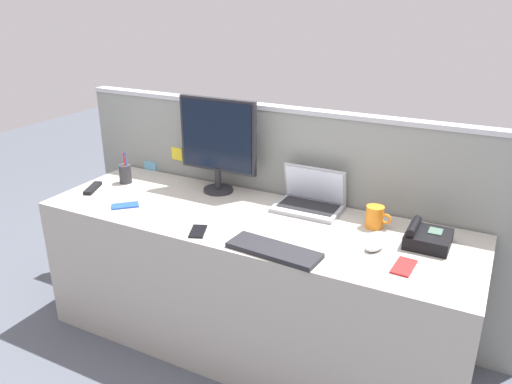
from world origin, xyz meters
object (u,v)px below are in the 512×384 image
tv_remote (93,188)px  cell_phone_blue_case (125,206)px  keyboard_main (274,250)px  coffee_mug (375,217)px  laptop (310,199)px  desktop_monitor (218,139)px  cell_phone_black_slab (198,231)px  computer_mouse_right_hand (374,246)px  pen_cup (125,174)px  cell_phone_red_case (404,267)px  desk_phone (427,238)px

tv_remote → cell_phone_blue_case: bearing=-40.2°
keyboard_main → coffee_mug: (0.31, 0.44, 0.04)m
laptop → coffee_mug: 0.36m
desktop_monitor → cell_phone_black_slab: size_ratio=4.04×
keyboard_main → tv_remote: bearing=175.7°
keyboard_main → computer_mouse_right_hand: bearing=35.4°
keyboard_main → pen_cup: (-1.12, 0.37, 0.04)m
pen_cup → cell_phone_red_case: pen_cup is taller
desktop_monitor → cell_phone_black_slab: (0.18, -0.49, -0.29)m
desktop_monitor → tv_remote: desktop_monitor is taller
computer_mouse_right_hand → desktop_monitor: bearing=-176.5°
laptop → desktop_monitor: bearing=-179.3°
desktop_monitor → computer_mouse_right_hand: bearing=-16.9°
cell_phone_black_slab → laptop: bearing=31.9°
desktop_monitor → desk_phone: desktop_monitor is taller
laptop → pen_cup: size_ratio=1.77×
desktop_monitor → cell_phone_blue_case: (-0.31, -0.41, -0.29)m
computer_mouse_right_hand → cell_phone_red_case: (0.14, -0.09, -0.01)m
computer_mouse_right_hand → laptop: bearing=164.7°
desktop_monitor → desk_phone: size_ratio=2.70×
tv_remote → cell_phone_red_case: bearing=-25.1°
cell_phone_blue_case → cell_phone_black_slab: bearing=37.2°
cell_phone_red_case → tv_remote: tv_remote is taller
computer_mouse_right_hand → coffee_mug: coffee_mug is taller
cell_phone_red_case → desk_phone: bearing=83.2°
computer_mouse_right_hand → cell_phone_blue_case: computer_mouse_right_hand is taller
cell_phone_red_case → laptop: bearing=148.5°
laptop → cell_phone_black_slab: size_ratio=2.59×
tv_remote → coffee_mug: 1.54m
desk_phone → keyboard_main: size_ratio=0.47×
computer_mouse_right_hand → pen_cup: bearing=-165.3°
pen_cup → tv_remote: bearing=-117.1°
desk_phone → keyboard_main: bearing=-146.7°
laptop → desk_phone: size_ratio=1.73×
laptop → cell_phone_red_case: bearing=-34.9°
computer_mouse_right_hand → desk_phone: bearing=58.5°
desk_phone → coffee_mug: coffee_mug is taller
pen_cup → cell_phone_black_slab: (0.72, -0.35, -0.05)m
cell_phone_red_case → cell_phone_black_slab: same height
tv_remote → desk_phone: bearing=-17.2°
laptop → tv_remote: 1.21m
laptop → cell_phone_red_case: laptop is taller
tv_remote → keyboard_main: bearing=-32.0°
cell_phone_blue_case → tv_remote: size_ratio=0.80×
laptop → computer_mouse_right_hand: (0.41, -0.29, -0.04)m
computer_mouse_right_hand → coffee_mug: size_ratio=0.83×
cell_phone_black_slab → cell_phone_blue_case: (-0.50, 0.08, 0.00)m
keyboard_main → pen_cup: pen_cup is taller
keyboard_main → cell_phone_black_slab: (-0.39, 0.02, -0.01)m
pen_cup → coffee_mug: (1.43, 0.07, -0.00)m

